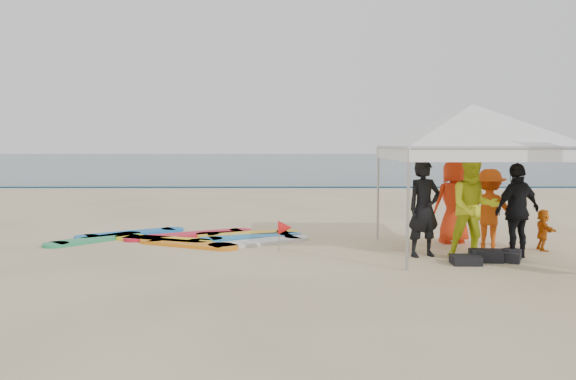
# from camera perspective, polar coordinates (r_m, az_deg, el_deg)

# --- Properties ---
(ground) EXTENTS (120.00, 120.00, 0.00)m
(ground) POSITION_cam_1_polar(r_m,az_deg,el_deg) (9.36, -4.74, -8.68)
(ground) COLOR beige
(ground) RESTS_ON ground
(ocean) EXTENTS (160.00, 84.00, 0.08)m
(ocean) POSITION_cam_1_polar(r_m,az_deg,el_deg) (69.11, -0.72, 3.01)
(ocean) COLOR #0C2633
(ocean) RESTS_ON ground
(shoreline_foam) EXTENTS (160.00, 1.20, 0.01)m
(shoreline_foam) POSITION_cam_1_polar(r_m,az_deg,el_deg) (27.37, -1.66, 0.22)
(shoreline_foam) COLOR silver
(shoreline_foam) RESTS_ON ground
(person_black_a) EXTENTS (0.79, 0.65, 1.86)m
(person_black_a) POSITION_cam_1_polar(r_m,az_deg,el_deg) (11.05, 13.65, -1.83)
(person_black_a) COLOR black
(person_black_a) RESTS_ON ground
(person_yellow) EXTENTS (0.99, 0.79, 1.95)m
(person_yellow) POSITION_cam_1_polar(r_m,az_deg,el_deg) (11.12, 18.33, -1.66)
(person_yellow) COLOR yellow
(person_yellow) RESTS_ON ground
(person_orange_a) EXTENTS (1.22, 0.92, 1.67)m
(person_orange_a) POSITION_cam_1_polar(r_m,az_deg,el_deg) (11.90, 19.75, -1.98)
(person_orange_a) COLOR #FF5F16
(person_orange_a) RESTS_ON ground
(person_black_b) EXTENTS (1.14, 0.85, 1.80)m
(person_black_b) POSITION_cam_1_polar(r_m,az_deg,el_deg) (11.47, 22.26, -1.96)
(person_black_b) COLOR black
(person_black_b) RESTS_ON ground
(person_orange_b) EXTENTS (0.98, 0.74, 1.81)m
(person_orange_b) POSITION_cam_1_polar(r_m,az_deg,el_deg) (12.71, 16.45, -1.16)
(person_orange_b) COLOR red
(person_orange_b) RESTS_ON ground
(person_seated) EXTENTS (0.30, 0.80, 0.84)m
(person_seated) POSITION_cam_1_polar(r_m,az_deg,el_deg) (12.52, 24.48, -3.71)
(person_seated) COLOR #D06512
(person_seated) RESTS_ON ground
(canopy_tent) EXTENTS (4.45, 4.45, 3.35)m
(canopy_tent) POSITION_cam_1_polar(r_m,az_deg,el_deg) (11.64, 18.26, 8.22)
(canopy_tent) COLOR #A5A5A8
(canopy_tent) RESTS_ON ground
(marker_pennant) EXTENTS (0.28, 0.28, 0.64)m
(marker_pennant) POSITION_cam_1_polar(r_m,az_deg,el_deg) (11.20, -0.31, -3.85)
(marker_pennant) COLOR #A5A5A8
(marker_pennant) RESTS_ON ground
(gear_pile) EXTENTS (1.43, 0.83, 0.22)m
(gear_pile) POSITION_cam_1_polar(r_m,az_deg,el_deg) (10.99, 19.71, -6.41)
(gear_pile) COLOR black
(gear_pile) RESTS_ON ground
(surfboard_spread) EXTENTS (5.44, 2.84, 0.07)m
(surfboard_spread) POSITION_cam_1_polar(r_m,az_deg,el_deg) (12.97, -9.88, -4.79)
(surfboard_spread) COLOR #28945B
(surfboard_spread) RESTS_ON ground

